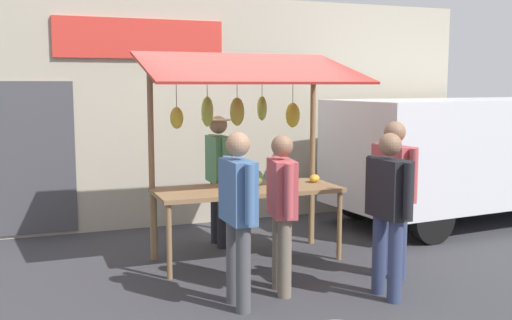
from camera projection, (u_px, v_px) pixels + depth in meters
The scene contains 9 objects.
ground_plane at pixel (247, 259), 7.28m from camera, with size 40.00×40.00×0.00m, color #38383D.
street_backdrop at pixel (193, 112), 9.08m from camera, with size 9.00×0.30×3.40m.
market_stall at pixel (247, 132), 7.13m from camera, with size 2.50×1.46×2.50m.
vendor_with_sunhat at pixel (219, 169), 7.81m from camera, with size 0.44×0.72×1.71m.
shopper_in_grey_tee at pixel (238, 207), 5.60m from camera, with size 0.23×0.71×1.67m.
shopper_with_ponytail at pixel (388, 204), 5.87m from camera, with size 0.23×0.70×1.64m.
shopper_in_striped_shirt at pixel (282, 203), 6.01m from camera, with size 0.31×0.68×1.61m.
shopper_with_shopping_bag at pixel (393, 187), 6.54m from camera, with size 0.27×0.72×1.71m.
parked_van at pixel (463, 149), 9.20m from camera, with size 4.54×2.22×1.88m.
Camera 1 is at (2.43, 6.65, 2.10)m, focal length 42.25 mm.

